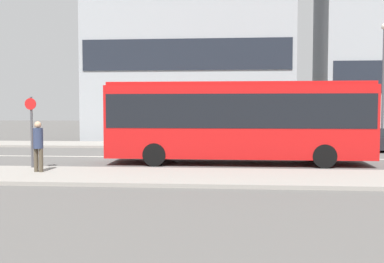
{
  "coord_description": "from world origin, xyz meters",
  "views": [
    {
      "loc": [
        4.35,
        -20.62,
        2.4
      ],
      "look_at": [
        2.84,
        -1.77,
        1.37
      ],
      "focal_mm": 40.0,
      "sensor_mm": 36.0,
      "label": 1
    }
  ],
  "objects": [
    {
      "name": "sidewalk_far",
      "position": [
        0.0,
        6.25,
        0.07
      ],
      "size": [
        44.0,
        3.5,
        0.13
      ],
      "color": "gray",
      "rests_on": "ground_plane"
    },
    {
      "name": "sidewalk_near",
      "position": [
        0.0,
        -6.25,
        0.07
      ],
      "size": [
        44.0,
        3.5,
        0.13
      ],
      "color": "gray",
      "rests_on": "ground_plane"
    },
    {
      "name": "lane_centerline",
      "position": [
        0.0,
        0.0,
        0.0
      ],
      "size": [
        41.8,
        0.16,
        0.01
      ],
      "color": "silver",
      "rests_on": "ground_plane"
    },
    {
      "name": "city_bus",
      "position": [
        4.83,
        -2.07,
        2.0
      ],
      "size": [
        11.14,
        2.59,
        3.49
      ],
      "rotation": [
        0.0,
        0.0,
        -0.04
      ],
      "color": "red",
      "rests_on": "ground_plane"
    },
    {
      "name": "parked_car_0",
      "position": [
        11.82,
        3.59,
        0.63
      ],
      "size": [
        4.34,
        1.81,
        1.32
      ],
      "color": "black",
      "rests_on": "ground_plane"
    },
    {
      "name": "pedestrian_near_stop",
      "position": [
        -2.31,
        -5.97,
        1.16
      ],
      "size": [
        0.35,
        0.34,
        1.8
      ],
      "rotation": [
        0.0,
        0.0,
        -0.2
      ],
      "color": "#4C4233",
      "rests_on": "sidewalk_near"
    },
    {
      "name": "bus_stop_sign",
      "position": [
        -3.06,
        -4.89,
        1.71
      ],
      "size": [
        0.44,
        0.12,
        2.7
      ],
      "color": "#4C4C51",
      "rests_on": "sidewalk_near"
    },
    {
      "name": "ground_plane",
      "position": [
        0.0,
        0.0,
        0.0
      ],
      "size": [
        120.0,
        120.0,
        0.0
      ],
      "primitive_type": "plane",
      "color": "#595654"
    },
    {
      "name": "street_lamp",
      "position": [
        13.38,
        4.93,
        4.46
      ],
      "size": [
        0.36,
        0.36,
        7.12
      ],
      "color": "#4C4C51",
      "rests_on": "sidewalk_far"
    }
  ]
}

